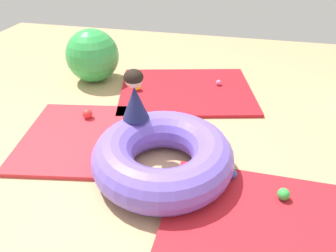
# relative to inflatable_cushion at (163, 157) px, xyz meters

# --- Properties ---
(ground_plane) EXTENTS (8.00, 8.00, 0.00)m
(ground_plane) POSITION_rel_inflatable_cushion_xyz_m (-0.09, 0.00, -0.18)
(ground_plane) COLOR tan
(gym_mat_center_rear) EXTENTS (1.92, 1.66, 0.04)m
(gym_mat_center_rear) POSITION_rel_inflatable_cushion_xyz_m (-0.08, 1.58, -0.16)
(gym_mat_center_rear) COLOR #B21923
(gym_mat_center_rear) RESTS_ON ground
(gym_mat_front) EXTENTS (1.32, 1.41, 0.04)m
(gym_mat_front) POSITION_rel_inflatable_cushion_xyz_m (-0.94, 0.32, -0.16)
(gym_mat_front) COLOR red
(gym_mat_front) RESTS_ON ground
(gym_mat_far_left) EXTENTS (1.32, 1.24, 0.04)m
(gym_mat_far_left) POSITION_rel_inflatable_cushion_xyz_m (0.78, -0.47, -0.16)
(gym_mat_far_left) COLOR red
(gym_mat_far_left) RESTS_ON ground
(inflatable_cushion) EXTENTS (1.20, 1.20, 0.35)m
(inflatable_cushion) POSITION_rel_inflatable_cushion_xyz_m (0.00, 0.00, 0.00)
(inflatable_cushion) COLOR #7056D1
(inflatable_cushion) RESTS_ON ground
(child_in_navy) EXTENTS (0.33, 0.33, 0.47)m
(child_in_navy) POSITION_rel_inflatable_cushion_xyz_m (-0.32, 0.28, 0.40)
(child_in_navy) COLOR navy
(child_in_navy) RESTS_ON inflatable_cushion
(play_ball_red) EXTENTS (0.07, 0.07, 0.07)m
(play_ball_red) POSITION_rel_inflatable_cushion_xyz_m (-0.52, 0.32, -0.10)
(play_ball_red) COLOR red
(play_ball_red) RESTS_ON gym_mat_front
(play_ball_blue) EXTENTS (0.08, 0.08, 0.08)m
(play_ball_blue) POSITION_rel_inflatable_cushion_xyz_m (0.59, 0.03, -0.10)
(play_ball_blue) COLOR blue
(play_ball_blue) RESTS_ON gym_mat_far_left
(play_ball_pink) EXTENTS (0.07, 0.07, 0.07)m
(play_ball_pink) POSITION_rel_inflatable_cushion_xyz_m (0.31, 1.80, -0.10)
(play_ball_pink) COLOR pink
(play_ball_pink) RESTS_ON gym_mat_center_rear
(play_ball_orange) EXTENTS (0.07, 0.07, 0.07)m
(play_ball_orange) POSITION_rel_inflatable_cushion_xyz_m (-0.60, 0.08, -0.10)
(play_ball_orange) COLOR orange
(play_ball_orange) RESTS_ON gym_mat_front
(play_ball_green) EXTENTS (0.10, 0.10, 0.10)m
(play_ball_green) POSITION_rel_inflatable_cushion_xyz_m (0.99, -0.13, -0.09)
(play_ball_green) COLOR green
(play_ball_green) RESTS_ON gym_mat_far_left
(play_ball_yellow) EXTENTS (0.10, 0.10, 0.10)m
(play_ball_yellow) POSITION_rel_inflatable_cushion_xyz_m (-0.68, 1.41, -0.09)
(play_ball_yellow) COLOR yellow
(play_ball_yellow) RESTS_ON gym_mat_center_rear
(play_ball_red_second) EXTENTS (0.11, 0.11, 0.11)m
(play_ball_red_second) POSITION_rel_inflatable_cushion_xyz_m (-1.00, 0.65, -0.08)
(play_ball_red_second) COLOR red
(play_ball_red_second) RESTS_ON gym_mat_front
(exercise_ball_large) EXTENTS (0.70, 0.70, 0.70)m
(exercise_ball_large) POSITION_rel_inflatable_cushion_xyz_m (-1.36, 1.67, 0.17)
(exercise_ball_large) COLOR green
(exercise_ball_large) RESTS_ON ground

